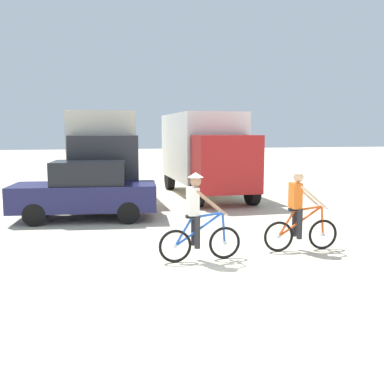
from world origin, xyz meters
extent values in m
plane|color=beige|center=(0.00, 0.00, 0.00)|extent=(120.00, 120.00, 0.00)
cube|color=beige|center=(-1.74, 11.10, 2.00)|extent=(2.42, 5.21, 2.70)
cube|color=#2D2D33|center=(-1.73, 7.70, 1.50)|extent=(2.20, 1.51, 2.00)
cube|color=black|center=(-1.73, 7.00, 1.85)|extent=(2.02, 0.09, 0.80)
cylinder|color=black|center=(-0.71, 7.80, 0.50)|extent=(0.32, 1.00, 1.00)
cylinder|color=black|center=(-2.75, 7.79, 0.50)|extent=(0.32, 1.00, 1.00)
cylinder|color=black|center=(-0.73, 12.79, 0.50)|extent=(0.32, 1.00, 1.00)
cylinder|color=black|center=(-2.77, 12.78, 0.50)|extent=(0.32, 1.00, 1.00)
cube|color=white|center=(2.44, 10.95, 2.00)|extent=(2.47, 5.23, 2.70)
cube|color=#B21E1E|center=(2.48, 7.55, 1.50)|extent=(2.22, 1.53, 2.00)
cube|color=black|center=(2.49, 6.85, 1.85)|extent=(2.02, 0.11, 0.80)
cylinder|color=black|center=(3.50, 7.66, 0.50)|extent=(0.33, 1.00, 1.00)
cylinder|color=black|center=(1.46, 7.64, 0.50)|extent=(0.33, 1.00, 1.00)
cylinder|color=black|center=(3.44, 12.65, 0.50)|extent=(0.33, 1.00, 1.00)
cylinder|color=black|center=(1.40, 12.63, 0.50)|extent=(0.33, 1.00, 1.00)
cube|color=#1E1E4C|center=(-2.32, 6.27, 0.70)|extent=(4.37, 2.21, 0.76)
cube|color=black|center=(-2.18, 6.25, 1.42)|extent=(2.26, 1.82, 0.68)
cylinder|color=black|center=(-3.70, 5.63, 0.32)|extent=(0.66, 0.29, 0.64)
cylinder|color=black|center=(-3.53, 7.18, 0.32)|extent=(0.66, 0.29, 0.64)
cylinder|color=black|center=(-1.12, 5.35, 0.32)|extent=(0.66, 0.29, 0.64)
cylinder|color=black|center=(-0.95, 6.90, 0.32)|extent=(0.66, 0.29, 0.64)
torus|color=black|center=(0.51, 1.34, 0.34)|extent=(0.68, 0.08, 0.68)
cylinder|color=silver|center=(0.51, 1.34, 0.34)|extent=(0.08, 0.08, 0.08)
torus|color=black|center=(-0.54, 1.30, 0.34)|extent=(0.68, 0.08, 0.68)
cylinder|color=silver|center=(-0.54, 1.30, 0.34)|extent=(0.08, 0.08, 0.08)
cylinder|color=blue|center=(-0.04, 1.32, 0.66)|extent=(1.03, 0.09, 0.68)
cylinder|color=blue|center=(0.13, 1.33, 0.94)|extent=(0.66, 0.07, 0.13)
cylinder|color=blue|center=(-0.37, 1.31, 0.62)|extent=(0.39, 0.06, 0.59)
cylinder|color=blue|center=(0.48, 1.34, 0.66)|extent=(0.10, 0.05, 0.64)
cylinder|color=silver|center=(0.46, 1.34, 0.98)|extent=(0.05, 0.52, 0.04)
cube|color=black|center=(-0.20, 1.32, 0.93)|extent=(0.24, 0.13, 0.06)
cube|color=silver|center=(-0.18, 1.32, 1.24)|extent=(0.21, 0.33, 0.56)
sphere|color=#A87A5B|center=(-0.12, 1.32, 1.64)|extent=(0.22, 0.22, 0.22)
cone|color=silver|center=(-0.12, 1.32, 1.77)|extent=(0.32, 0.32, 0.10)
cylinder|color=#26262B|center=(-0.12, 1.45, 0.63)|extent=(0.12, 0.12, 0.66)
cylinder|color=#26262B|center=(-0.12, 1.19, 0.63)|extent=(0.12, 0.12, 0.66)
cylinder|color=#A87A5B|center=(0.15, 1.51, 1.23)|extent=(0.63, 0.11, 0.53)
cylinder|color=#A87A5B|center=(0.16, 1.15, 1.23)|extent=(0.63, 0.07, 0.53)
torus|color=black|center=(2.87, 1.56, 0.34)|extent=(0.68, 0.08, 0.68)
cylinder|color=silver|center=(2.87, 1.56, 0.34)|extent=(0.08, 0.08, 0.08)
torus|color=black|center=(1.82, 1.60, 0.34)|extent=(0.68, 0.08, 0.68)
cylinder|color=silver|center=(1.82, 1.60, 0.34)|extent=(0.08, 0.08, 0.08)
cylinder|color=#E05119|center=(2.32, 1.58, 0.66)|extent=(1.03, 0.08, 0.68)
cylinder|color=#E05119|center=(2.50, 1.58, 0.94)|extent=(0.66, 0.07, 0.13)
cylinder|color=#E05119|center=(2.00, 1.59, 0.62)|extent=(0.39, 0.06, 0.59)
cylinder|color=#E05119|center=(2.85, 1.57, 0.66)|extent=(0.10, 0.05, 0.64)
cylinder|color=silver|center=(2.82, 1.57, 0.98)|extent=(0.05, 0.52, 0.04)
cube|color=black|center=(2.17, 1.59, 0.93)|extent=(0.24, 0.13, 0.06)
cube|color=orange|center=(2.19, 1.59, 1.24)|extent=(0.21, 0.33, 0.56)
sphere|color=beige|center=(2.25, 1.58, 1.64)|extent=(0.22, 0.22, 0.22)
cone|color=silver|center=(2.25, 1.58, 1.77)|extent=(0.32, 0.32, 0.10)
cylinder|color=#26262B|center=(2.25, 1.71, 0.63)|extent=(0.12, 0.12, 0.66)
cylinder|color=#26262B|center=(2.24, 1.46, 0.63)|extent=(0.12, 0.12, 0.66)
cylinder|color=beige|center=(2.53, 1.76, 1.23)|extent=(0.63, 0.07, 0.53)
cylinder|color=beige|center=(2.52, 1.40, 1.23)|extent=(0.63, 0.11, 0.53)
camera|label=1|loc=(-2.20, -7.28, 2.63)|focal=41.78mm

